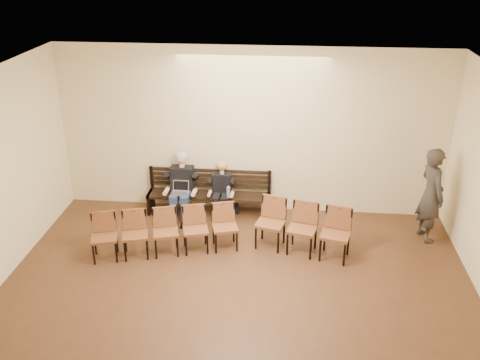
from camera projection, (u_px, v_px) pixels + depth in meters
The scene contains 10 objects.
room_walls at pixel (226, 183), 6.81m from camera, with size 8.02×10.01×3.51m.
bench at pixel (209, 204), 11.34m from camera, with size 2.60×0.90×0.45m, color black.
seated_man at pixel (182, 185), 11.08m from camera, with size 0.58×0.80×1.40m, color black, non-canonical shape.
seated_woman at pixel (222, 193), 11.08m from camera, with size 0.47×0.64×1.08m, color black, non-canonical shape.
laptop at pixel (180, 195), 10.94m from camera, with size 0.33×0.26×0.24m, color silver.
water_bottle at pixel (228, 197), 10.85m from camera, with size 0.08×0.08×0.25m, color silver.
bag at pixel (229, 206), 11.43m from camera, with size 0.39×0.27×0.29m, color black.
passerby at pixel (432, 188), 10.06m from camera, with size 0.79×0.52×2.16m, color #35312B.
chair_row_front at pixel (302, 229), 9.84m from camera, with size 1.73×0.53×0.96m, color brown.
chair_row_back at pixel (166, 232), 9.82m from camera, with size 2.66×0.47×0.87m, color brown.
Camera 1 is at (0.77, -5.35, 5.39)m, focal length 40.00 mm.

